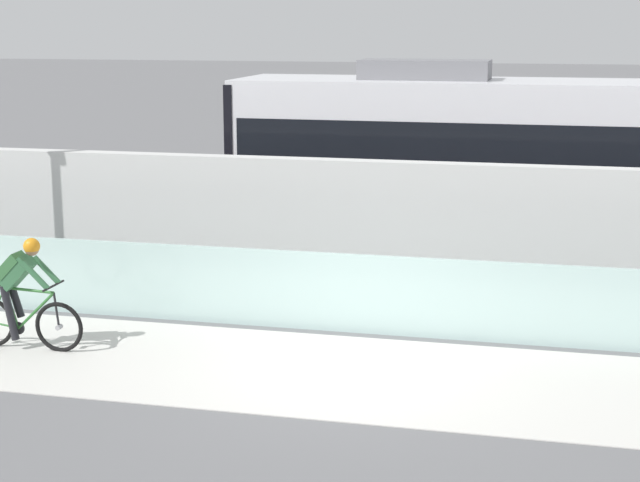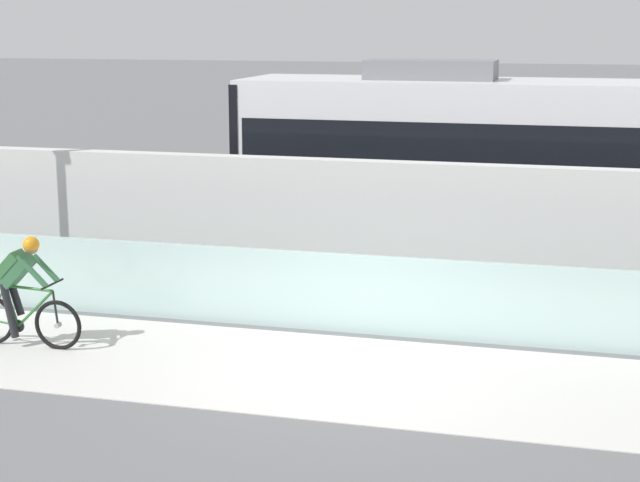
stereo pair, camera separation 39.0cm
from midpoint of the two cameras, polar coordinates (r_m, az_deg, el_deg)
The scene contains 8 objects.
ground_plane at distance 13.47m, azimuth 1.97°, elevation -7.47°, with size 200.00×200.00×0.00m, color slate.
bike_path_deck at distance 13.47m, azimuth 1.97°, elevation -7.45°, with size 32.00×3.20×0.01m, color silver.
glass_parapet at distance 15.02m, azimuth 3.57°, elevation -3.02°, with size 32.00×0.05×1.19m, color silver.
concrete_barrier_wall at distance 16.61m, azimuth 4.83°, elevation 0.45°, with size 32.00×0.36×2.33m, color silver.
tram_rail_near at distance 19.25m, azimuth 6.07°, elevation -1.47°, with size 32.00×0.08×0.01m, color #595654.
tram_rail_far at distance 20.64m, azimuth 6.70°, elevation -0.56°, with size 32.00×0.08×0.01m, color #595654.
tram at distance 19.41m, azimuth 12.42°, elevation 4.10°, with size 11.06×2.54×3.81m.
cyclist_on_bike at distance 14.90m, azimuth -15.55°, elevation -2.77°, with size 1.77×0.58×1.61m.
Camera 2 is at (3.01, -12.32, 4.53)m, focal length 57.46 mm.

